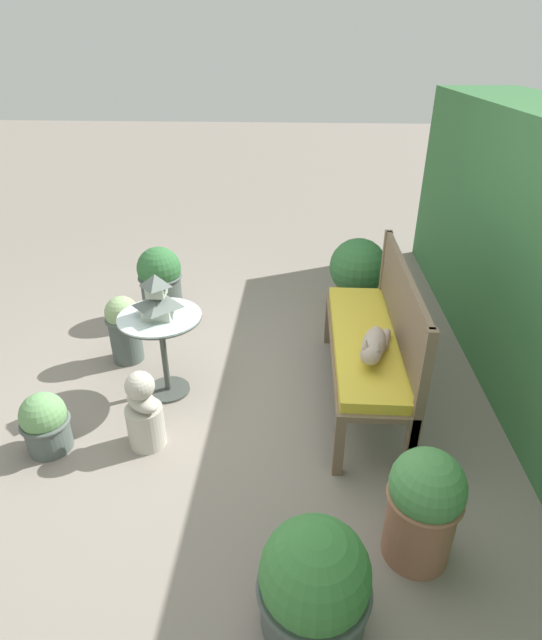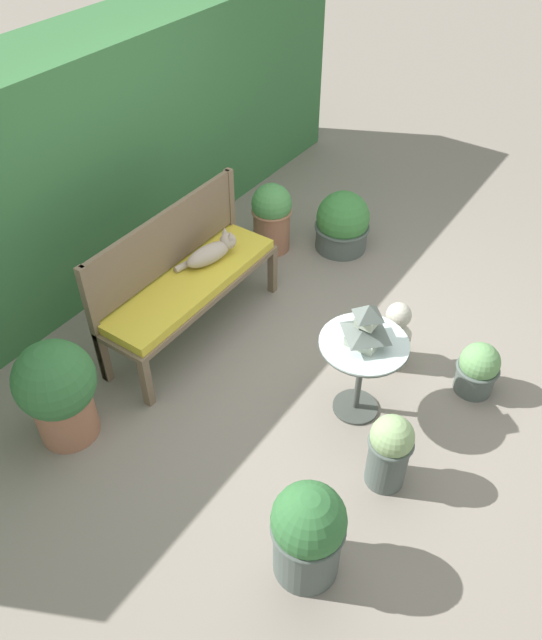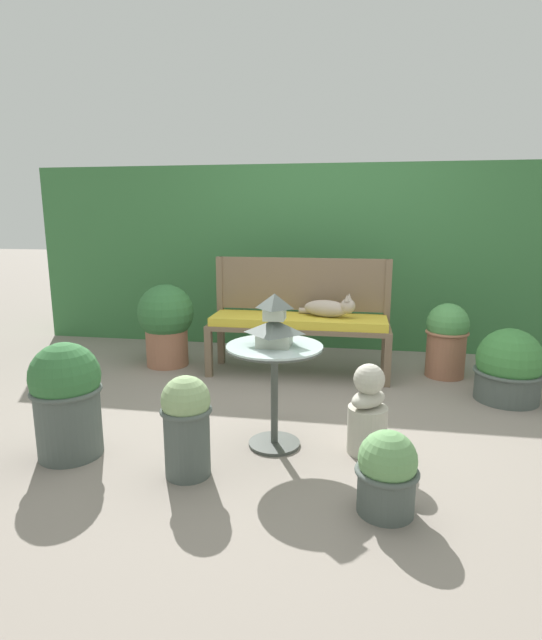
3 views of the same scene
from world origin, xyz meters
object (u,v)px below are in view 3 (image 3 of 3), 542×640
(cat, at_px, (330,308))
(patio_table, at_px, (274,368))
(garden_bench, at_px, (298,325))
(potted_plant_hedge_corner, at_px, (187,423))
(potted_plant_patio_mid, at_px, (67,398))
(potted_plant_table_near, at_px, (166,322))
(potted_plant_table_far, at_px, (509,368))
(pagoda_birdhouse, at_px, (275,323))
(potted_plant_bench_right, at_px, (387,473))
(potted_plant_path_edge, at_px, (447,338))
(garden_bust, at_px, (368,413))

(cat, height_order, patio_table, cat)
(garden_bench, height_order, potted_plant_hedge_corner, potted_plant_hedge_corner)
(potted_plant_patio_mid, bearing_deg, potted_plant_table_near, 93.14)
(potted_plant_table_far, relative_size, potted_plant_patio_mid, 0.82)
(potted_plant_patio_mid, bearing_deg, pagoda_birdhouse, 15.58)
(garden_bench, bearing_deg, potted_plant_bench_right, -71.94)
(potted_plant_bench_right, xyz_separation_m, potted_plant_path_edge, (0.62, 2.20, 0.14))
(potted_plant_hedge_corner, bearing_deg, potted_plant_bench_right, -9.52)
(potted_plant_bench_right, distance_m, potted_plant_path_edge, 2.29)
(potted_plant_table_near, height_order, potted_plant_hedge_corner, potted_plant_table_near)
(garden_bust, xyz_separation_m, potted_plant_path_edge, (0.70, 1.58, 0.10))
(patio_table, distance_m, potted_plant_table_near, 1.96)
(garden_bust, bearing_deg, potted_plant_table_near, 89.42)
(pagoda_birdhouse, distance_m, potted_plant_path_edge, 2.08)
(potted_plant_bench_right, height_order, potted_plant_patio_mid, potted_plant_patio_mid)
(potted_plant_path_edge, bearing_deg, patio_table, -128.54)
(garden_bust, distance_m, potted_plant_table_far, 1.51)
(potted_plant_bench_right, bearing_deg, potted_plant_table_far, 59.22)
(pagoda_birdhouse, xyz_separation_m, garden_bust, (0.56, 0.00, -0.53))
(pagoda_birdhouse, relative_size, potted_plant_hedge_corner, 0.55)
(garden_bust, relative_size, potted_plant_path_edge, 0.85)
(garden_bust, bearing_deg, potted_plant_table_far, -7.13)
(garden_bench, height_order, patio_table, patio_table)
(potted_plant_path_edge, relative_size, potted_plant_table_far, 1.16)
(garden_bust, xyz_separation_m, potted_plant_patio_mid, (-1.74, -0.33, 0.11))
(potted_plant_table_near, bearing_deg, garden_bust, -38.96)
(potted_plant_table_near, bearing_deg, potted_plant_patio_mid, -86.86)
(potted_plant_bench_right, bearing_deg, garden_bust, 97.50)
(patio_table, xyz_separation_m, pagoda_birdhouse, (0.00, 0.00, 0.28))
(garden_bust, bearing_deg, cat, 50.66)
(cat, xyz_separation_m, potted_plant_table_near, (-1.52, 0.05, -0.19))
(potted_plant_path_edge, bearing_deg, potted_plant_patio_mid, -141.87)
(potted_plant_path_edge, bearing_deg, potted_plant_table_far, -54.65)
(patio_table, height_order, potted_plant_table_near, potted_plant_table_near)
(pagoda_birdhouse, height_order, potted_plant_hedge_corner, pagoda_birdhouse)
(patio_table, relative_size, potted_plant_hedge_corner, 1.13)
(patio_table, bearing_deg, potted_plant_bench_right, -43.39)
(garden_bust, relative_size, potted_plant_table_far, 0.98)
(cat, relative_size, patio_table, 0.79)
(patio_table, bearing_deg, potted_plant_table_near, 130.55)
(cat, bearing_deg, garden_bench, -162.72)
(potted_plant_table_far, bearing_deg, potted_plant_hedge_corner, -143.91)
(potted_plant_path_edge, relative_size, potted_plant_patio_mid, 0.95)
(potted_plant_hedge_corner, bearing_deg, patio_table, 46.42)
(garden_bust, distance_m, potted_plant_path_edge, 1.73)
(garden_bench, bearing_deg, potted_plant_table_far, -12.42)
(garden_bust, relative_size, potted_plant_patio_mid, 0.80)
(garden_bench, xyz_separation_m, potted_plant_path_edge, (1.29, 0.16, -0.11))
(patio_table, bearing_deg, garden_bust, 0.49)
(pagoda_birdhouse, bearing_deg, cat, 80.22)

